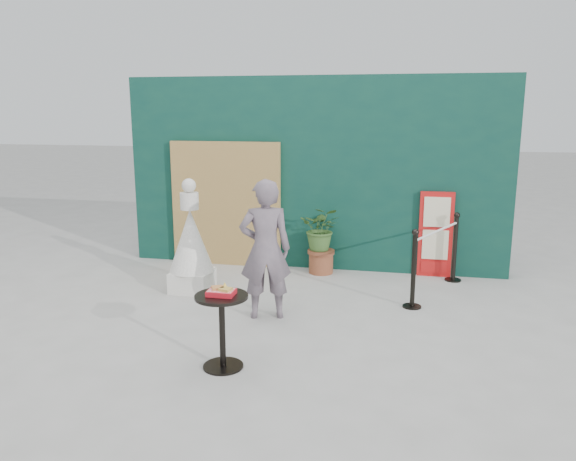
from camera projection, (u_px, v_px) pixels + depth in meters
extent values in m
plane|color=#ADAAA5|center=(265.00, 342.00, 6.15)|extent=(60.00, 60.00, 0.00)
cube|color=#0B332C|center=(314.00, 174.00, 8.84)|extent=(6.00, 0.30, 3.00)
cube|color=tan|center=(226.00, 204.00, 9.03)|extent=(1.80, 0.08, 2.00)
imported|color=slate|center=(265.00, 249.00, 6.73)|extent=(0.71, 0.57, 1.71)
cube|color=red|center=(436.00, 234.00, 8.45)|extent=(0.50, 0.06, 1.30)
cube|color=beige|center=(437.00, 212.00, 8.34)|extent=(0.38, 0.02, 0.45)
cube|color=beige|center=(435.00, 245.00, 8.45)|extent=(0.38, 0.02, 0.45)
cube|color=red|center=(434.00, 267.00, 8.52)|extent=(0.38, 0.02, 0.18)
cube|color=white|center=(192.00, 281.00, 7.87)|extent=(0.53, 0.53, 0.29)
cone|color=white|center=(191.00, 240.00, 7.75)|extent=(0.62, 0.62, 0.87)
cylinder|color=white|center=(189.00, 201.00, 7.63)|extent=(0.25, 0.25, 0.23)
sphere|color=silver|center=(189.00, 186.00, 7.58)|extent=(0.19, 0.19, 0.19)
cylinder|color=black|center=(223.00, 366.00, 5.56)|extent=(0.40, 0.40, 0.02)
cylinder|color=black|center=(222.00, 333.00, 5.48)|extent=(0.06, 0.06, 0.72)
cylinder|color=black|center=(221.00, 297.00, 5.40)|extent=(0.52, 0.52, 0.03)
cube|color=red|center=(221.00, 293.00, 5.39)|extent=(0.26, 0.19, 0.05)
cube|color=red|center=(221.00, 290.00, 5.39)|extent=(0.24, 0.17, 0.00)
cube|color=#CA874A|center=(218.00, 288.00, 5.40)|extent=(0.15, 0.14, 0.02)
cube|color=#E0B652|center=(225.00, 289.00, 5.36)|extent=(0.13, 0.13, 0.02)
cone|color=yellow|center=(225.00, 285.00, 5.43)|extent=(0.06, 0.06, 0.06)
cylinder|color=brown|center=(321.00, 263.00, 8.72)|extent=(0.37, 0.37, 0.31)
cylinder|color=brown|center=(321.00, 252.00, 8.68)|extent=(0.42, 0.42, 0.05)
imported|color=#3A6029|center=(321.00, 228.00, 8.60)|extent=(0.62, 0.54, 0.69)
cylinder|color=black|center=(412.00, 306.00, 7.23)|extent=(0.24, 0.24, 0.02)
cylinder|color=black|center=(414.00, 271.00, 7.13)|extent=(0.06, 0.06, 0.96)
sphere|color=black|center=(415.00, 232.00, 7.03)|extent=(0.09, 0.09, 0.09)
cylinder|color=black|center=(453.00, 280.00, 8.35)|extent=(0.24, 0.24, 0.02)
cylinder|color=black|center=(455.00, 249.00, 8.25)|extent=(0.06, 0.06, 0.96)
sphere|color=black|center=(457.00, 215.00, 8.14)|extent=(0.09, 0.09, 0.09)
cylinder|color=silver|center=(437.00, 231.00, 7.61)|extent=(0.63, 1.31, 0.03)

